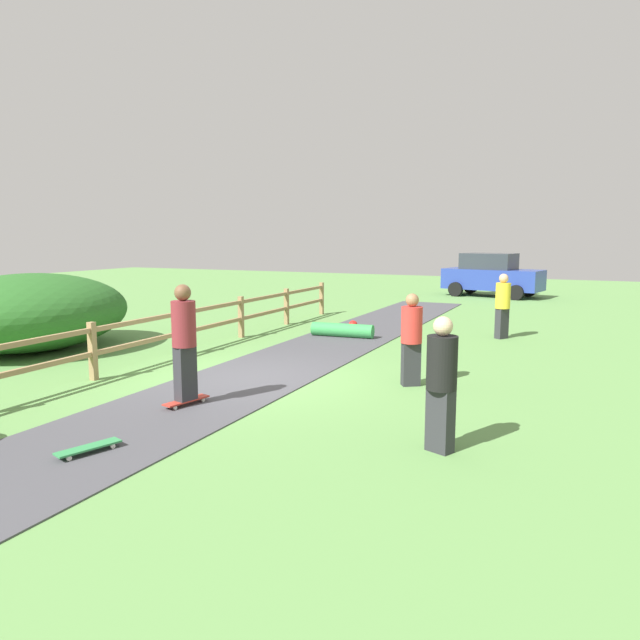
{
  "coord_description": "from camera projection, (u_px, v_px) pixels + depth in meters",
  "views": [
    {
      "loc": [
        5.78,
        -9.3,
        2.69
      ],
      "look_at": [
        0.85,
        1.38,
        1.0
      ],
      "focal_mm": 33.01,
      "sensor_mm": 36.0,
      "label": 1
    }
  ],
  "objects": [
    {
      "name": "skateboard_loose",
      "position": [
        88.0,
        448.0,
        7.28
      ],
      "size": [
        0.44,
        0.82,
        0.08
      ],
      "color": "#338C4C",
      "rests_on": "asphalt_path"
    },
    {
      "name": "parked_car_blue",
      "position": [
        492.0,
        275.0,
        26.14
      ],
      "size": [
        4.45,
        2.62,
        1.92
      ],
      "color": "#283D99",
      "rests_on": "ground_plane"
    },
    {
      "name": "ground_plane",
      "position": [
        249.0,
        379.0,
        11.14
      ],
      "size": [
        60.0,
        60.0,
        0.0
      ],
      "primitive_type": "plane",
      "color": "#60934C"
    },
    {
      "name": "bush_large",
      "position": [
        30.0,
        312.0,
        13.87
      ],
      "size": [
        3.99,
        4.79,
        1.82
      ],
      "primitive_type": "ellipsoid",
      "color": "#286023",
      "rests_on": "ground_plane"
    },
    {
      "name": "wooden_fence",
      "position": [
        140.0,
        335.0,
        12.12
      ],
      "size": [
        0.12,
        18.12,
        1.1
      ],
      "color": "#997A51",
      "rests_on": "ground_plane"
    },
    {
      "name": "asphalt_path",
      "position": [
        249.0,
        378.0,
        11.14
      ],
      "size": [
        2.4,
        28.0,
        0.02
      ],
      "primitive_type": "cube",
      "color": "#47474C",
      "rests_on": "ground_plane"
    },
    {
      "name": "skater_fallen",
      "position": [
        343.0,
        330.0,
        15.7
      ],
      "size": [
        1.7,
        1.33,
        0.36
      ],
      "color": "green",
      "rests_on": "asphalt_path"
    },
    {
      "name": "skater_riding",
      "position": [
        184.0,
        338.0,
        9.21
      ],
      "size": [
        0.46,
        0.82,
        1.93
      ],
      "color": "#B23326",
      "rests_on": "asphalt_path"
    },
    {
      "name": "bystander_red",
      "position": [
        411.0,
        335.0,
        10.53
      ],
      "size": [
        0.53,
        0.53,
        1.67
      ],
      "color": "#2D2D33",
      "rests_on": "ground_plane"
    },
    {
      "name": "bystander_yellow",
      "position": [
        503.0,
        303.0,
        15.39
      ],
      "size": [
        0.53,
        0.53,
        1.71
      ],
      "color": "#2D2D33",
      "rests_on": "ground_plane"
    },
    {
      "name": "bystander_black",
      "position": [
        441.0,
        378.0,
        7.27
      ],
      "size": [
        0.5,
        0.5,
        1.72
      ],
      "color": "#2D2D33",
      "rests_on": "ground_plane"
    }
  ]
}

